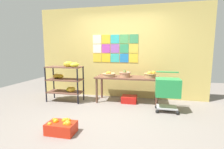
# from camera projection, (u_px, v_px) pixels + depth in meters

# --- Properties ---
(ground) EXTENTS (9.09, 9.09, 0.00)m
(ground) POSITION_uv_depth(u_px,v_px,m) (107.00, 116.00, 3.61)
(ground) COLOR slate
(back_wall_with_art) EXTENTS (4.95, 0.07, 2.63)m
(back_wall_with_art) POSITION_uv_depth(u_px,v_px,m) (120.00, 53.00, 4.94)
(back_wall_with_art) COLOR tan
(back_wall_with_art) RESTS_ON ground
(banana_shelf_unit) EXTENTS (0.96, 0.50, 1.10)m
(banana_shelf_unit) POSITION_uv_depth(u_px,v_px,m) (66.00, 78.00, 4.60)
(banana_shelf_unit) COLOR black
(banana_shelf_unit) RESTS_ON ground
(display_table) EXTENTS (1.67, 0.61, 0.69)m
(display_table) POSITION_uv_depth(u_px,v_px,m) (127.00, 80.00, 4.50)
(display_table) COLOR brown
(display_table) RESTS_ON ground
(fruit_basket_back_right) EXTENTS (0.32, 0.32, 0.17)m
(fruit_basket_back_right) POSITION_uv_depth(u_px,v_px,m) (150.00, 75.00, 4.33)
(fruit_basket_back_right) COLOR #A17D51
(fruit_basket_back_right) RESTS_ON display_table
(fruit_basket_centre) EXTENTS (0.31, 0.31, 0.18)m
(fruit_basket_centre) POSITION_uv_depth(u_px,v_px,m) (125.00, 74.00, 4.44)
(fruit_basket_centre) COLOR tan
(fruit_basket_centre) RESTS_ON display_table
(fruit_basket_back_left) EXTENTS (0.36, 0.36, 0.15)m
(fruit_basket_back_left) POSITION_uv_depth(u_px,v_px,m) (109.00, 74.00, 4.48)
(fruit_basket_back_left) COLOR #A88159
(fruit_basket_back_left) RESTS_ON display_table
(produce_crate_under_table) EXTENTS (0.40, 0.34, 0.18)m
(produce_crate_under_table) POSITION_uv_depth(u_px,v_px,m) (129.00, 99.00, 4.52)
(produce_crate_under_table) COLOR red
(produce_crate_under_table) RESTS_ON ground
(orange_crate_foreground) EXTENTS (0.48, 0.31, 0.25)m
(orange_crate_foreground) POSITION_uv_depth(u_px,v_px,m) (62.00, 127.00, 2.84)
(orange_crate_foreground) COLOR red
(orange_crate_foreground) RESTS_ON ground
(shopping_cart) EXTENTS (0.53, 0.45, 0.90)m
(shopping_cart) POSITION_uv_depth(u_px,v_px,m) (168.00, 89.00, 3.79)
(shopping_cart) COLOR black
(shopping_cart) RESTS_ON ground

